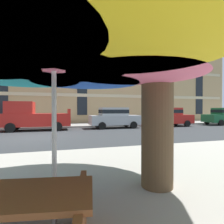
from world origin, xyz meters
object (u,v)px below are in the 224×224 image
(picnic_table, at_px, (3,221))
(patio_umbrella, at_px, (54,56))
(pickup_red_midblock, at_px, (33,117))
(sedan_green, at_px, (224,116))
(sedan_red, at_px, (168,116))
(sedan_silver, at_px, (114,117))

(picnic_table, bearing_deg, patio_umbrella, 35.95)
(pickup_red_midblock, distance_m, sedan_green, 18.75)
(pickup_red_midblock, xyz_separation_m, sedan_red, (11.95, -0.00, -0.08))
(pickup_red_midblock, distance_m, sedan_red, 11.95)
(picnic_table, bearing_deg, pickup_red_midblock, 95.92)
(sedan_green, distance_m, picnic_table, 21.75)
(pickup_red_midblock, xyz_separation_m, patio_umbrella, (1.84, -12.70, 1.26))
(picnic_table, bearing_deg, sedan_red, 50.94)
(sedan_red, distance_m, picnic_table, 16.82)
(sedan_red, height_order, sedan_green, same)
(pickup_red_midblock, relative_size, sedan_silver, 1.16)
(pickup_red_midblock, bearing_deg, sedan_green, -0.00)
(sedan_green, relative_size, picnic_table, 2.16)
(sedan_green, distance_m, patio_umbrella, 21.19)
(sedan_silver, bearing_deg, sedan_red, 0.00)
(patio_umbrella, relative_size, picnic_table, 2.05)
(pickup_red_midblock, distance_m, picnic_table, 13.14)
(sedan_silver, relative_size, picnic_table, 2.16)
(sedan_silver, distance_m, patio_umbrella, 13.62)
(sedan_silver, height_order, picnic_table, sedan_silver)
(sedan_silver, xyz_separation_m, sedan_green, (12.18, 0.00, 0.00))
(pickup_red_midblock, xyz_separation_m, picnic_table, (1.35, -13.06, -0.54))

